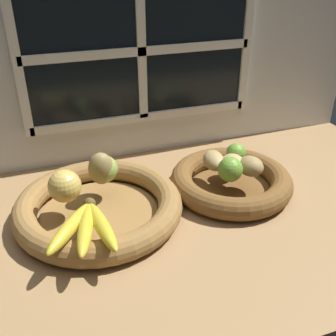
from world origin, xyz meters
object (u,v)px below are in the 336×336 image
potato_oblong (214,160)px  pear_brown (101,168)px  apple_green_back (104,169)px  lime_near (230,169)px  banana_bunch_front (86,226)px  potato_large (232,163)px  fruit_bowl_right (231,181)px  apple_golden_left (65,186)px  potato_small (251,166)px  lime_far (236,153)px  fruit_bowl_left (99,206)px

potato_oblong → pear_brown: bearing=176.1°
apple_green_back → lime_near: apple_green_back is taller
banana_bunch_front → potato_oblong: size_ratio=2.21×
banana_bunch_front → potato_large: bearing=18.0°
banana_bunch_front → potato_large: 40.96cm
pear_brown → banana_bunch_front: 18.90cm
potato_large → lime_near: bearing=-123.7°
fruit_bowl_right → lime_near: lime_near is taller
apple_golden_left → potato_large: apple_golden_left is taller
potato_small → lime_far: lime_far is taller
potato_oblong → lime_near: lime_near is taller
banana_bunch_front → potato_large: size_ratio=2.94×
lime_far → potato_large: bearing=-127.9°
potato_large → lime_far: lime_far is taller
potato_small → potato_oblong: (-7.11, 6.27, -0.29)cm
fruit_bowl_right → apple_golden_left: apple_golden_left is taller
apple_golden_left → potato_oblong: bearing=3.9°
fruit_bowl_right → lime_far: bearing=52.1°
fruit_bowl_right → apple_green_back: (-31.54, 5.75, 6.34)cm
fruit_bowl_left → apple_golden_left: apple_golden_left is taller
fruit_bowl_left → fruit_bowl_right: size_ratio=1.25×
apple_green_back → potato_small: bearing=-14.6°
lime_near → lime_far: size_ratio=1.17×
fruit_bowl_left → apple_green_back: size_ratio=5.89×
fruit_bowl_right → apple_golden_left: bearing=179.5°
apple_green_back → lime_near: bearing=-18.8°
fruit_bowl_left → lime_near: bearing=-7.3°
banana_bunch_front → lime_far: lime_far is taller
apple_golden_left → pear_brown: 10.13cm
apple_golden_left → potato_large: size_ratio=1.18×
potato_oblong → fruit_bowl_left: bearing=-174.6°
fruit_bowl_left → lime_far: 38.25cm
fruit_bowl_right → potato_large: (0.00, -0.00, 5.28)cm
banana_bunch_front → lime_far: bearing=21.6°
fruit_bowl_right → pear_brown: bearing=171.4°
apple_green_back → potato_small: (34.89, -9.09, -0.87)cm
fruit_bowl_right → potato_large: size_ratio=4.98×
fruit_bowl_left → apple_golden_left: size_ratio=5.30×
pear_brown → lime_near: pear_brown is taller
fruit_bowl_right → lime_near: bearing=-123.7°
apple_golden_left → lime_near: 38.96cm
potato_large → lime_far: bearing=52.1°
pear_brown → banana_bunch_front: size_ratio=0.44×
fruit_bowl_right → banana_bunch_front: 41.20cm
apple_green_back → banana_bunch_front: bearing=-112.0°
fruit_bowl_left → pear_brown: bearing=66.7°
pear_brown → apple_green_back: bearing=46.4°
apple_green_back → pear_brown: size_ratio=0.82×
fruit_bowl_left → fruit_bowl_right: (34.46, -0.00, 0.01)cm
apple_green_back → potato_large: bearing=-10.3°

